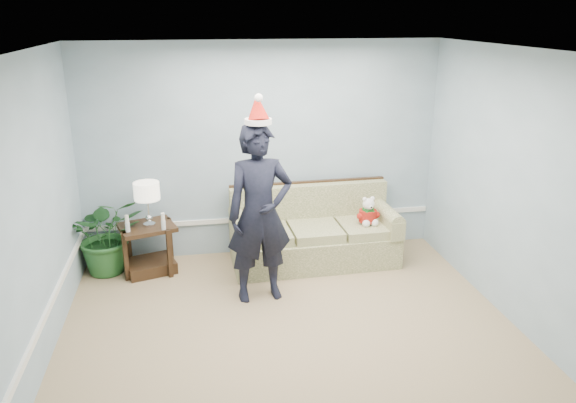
{
  "coord_description": "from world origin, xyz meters",
  "views": [
    {
      "loc": [
        -0.87,
        -4.32,
        3.01
      ],
      "look_at": [
        0.16,
        1.55,
        0.99
      ],
      "focal_mm": 35.0,
      "sensor_mm": 36.0,
      "label": 1
    }
  ],
  "objects_px": {
    "man": "(260,214)",
    "teddy_bear": "(368,214)",
    "table_lamp": "(147,193)",
    "houseplant": "(107,234)",
    "side_table": "(149,254)",
    "sofa": "(313,235)"
  },
  "relations": [
    {
      "from": "sofa",
      "to": "houseplant",
      "type": "height_order",
      "value": "houseplant"
    },
    {
      "from": "houseplant",
      "to": "teddy_bear",
      "type": "relative_size",
      "value": 2.67
    },
    {
      "from": "sofa",
      "to": "teddy_bear",
      "type": "relative_size",
      "value": 5.69
    },
    {
      "from": "side_table",
      "to": "man",
      "type": "distance_m",
      "value": 1.69
    },
    {
      "from": "side_table",
      "to": "man",
      "type": "height_order",
      "value": "man"
    },
    {
      "from": "table_lamp",
      "to": "man",
      "type": "distance_m",
      "value": 1.48
    },
    {
      "from": "sofa",
      "to": "houseplant",
      "type": "xyz_separation_m",
      "value": [
        -2.5,
        0.11,
        0.14
      ]
    },
    {
      "from": "man",
      "to": "sofa",
      "type": "bearing_deg",
      "value": 40.71
    },
    {
      "from": "sofa",
      "to": "houseplant",
      "type": "distance_m",
      "value": 2.51
    },
    {
      "from": "side_table",
      "to": "houseplant",
      "type": "distance_m",
      "value": 0.55
    },
    {
      "from": "table_lamp",
      "to": "teddy_bear",
      "type": "distance_m",
      "value": 2.68
    },
    {
      "from": "houseplant",
      "to": "teddy_bear",
      "type": "height_order",
      "value": "houseplant"
    },
    {
      "from": "man",
      "to": "teddy_bear",
      "type": "bearing_deg",
      "value": 19.24
    },
    {
      "from": "sofa",
      "to": "table_lamp",
      "type": "height_order",
      "value": "table_lamp"
    },
    {
      "from": "table_lamp",
      "to": "side_table",
      "type": "bearing_deg",
      "value": 153.55
    },
    {
      "from": "man",
      "to": "teddy_bear",
      "type": "xyz_separation_m",
      "value": [
        1.44,
        0.7,
        -0.34
      ]
    },
    {
      "from": "table_lamp",
      "to": "houseplant",
      "type": "xyz_separation_m",
      "value": [
        -0.51,
        0.11,
        -0.53
      ]
    },
    {
      "from": "side_table",
      "to": "man",
      "type": "relative_size",
      "value": 0.38
    },
    {
      "from": "table_lamp",
      "to": "teddy_bear",
      "type": "bearing_deg",
      "value": -3.16
    },
    {
      "from": "sofa",
      "to": "side_table",
      "type": "height_order",
      "value": "sofa"
    },
    {
      "from": "houseplant",
      "to": "man",
      "type": "relative_size",
      "value": 0.49
    },
    {
      "from": "man",
      "to": "teddy_bear",
      "type": "relative_size",
      "value": 5.4
    }
  ]
}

